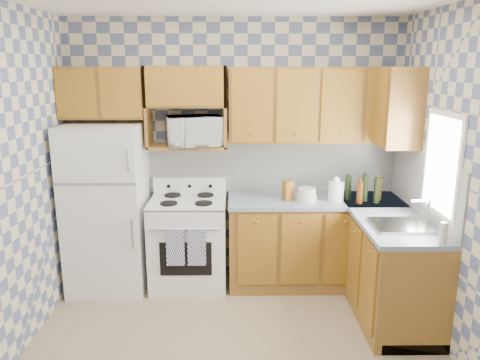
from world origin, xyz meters
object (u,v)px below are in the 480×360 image
refrigerator (107,208)px  electric_kettle (336,191)px  stove_body (189,243)px  microwave (194,131)px

refrigerator → electric_kettle: size_ratio=8.79×
stove_body → electric_kettle: size_ratio=4.71×
refrigerator → electric_kettle: refrigerator is taller
refrigerator → microwave: (0.87, 0.14, 0.76)m
refrigerator → stove_body: refrigerator is taller
electric_kettle → stove_body: bearing=177.8°
refrigerator → microwave: 1.17m
refrigerator → stove_body: 0.89m
refrigerator → stove_body: size_ratio=1.87×
electric_kettle → microwave: bearing=172.9°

